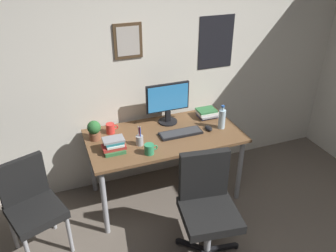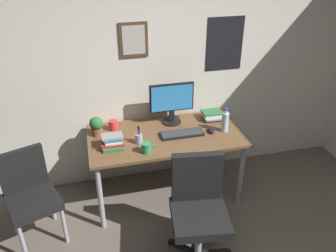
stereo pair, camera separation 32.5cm
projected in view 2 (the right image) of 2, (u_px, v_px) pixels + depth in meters
name	position (u px, v px, depth m)	size (l,w,h in m)	color
wall_back	(170.00, 65.00, 3.58)	(4.40, 0.10, 2.60)	silver
desk	(166.00, 141.00, 3.45)	(1.53, 0.78, 0.75)	brown
office_chair	(199.00, 205.00, 2.85)	(0.57, 0.57, 0.95)	black
side_chair	(30.00, 192.00, 3.03)	(0.54, 0.54, 0.88)	black
monitor	(172.00, 102.00, 3.52)	(0.46, 0.20, 0.43)	black
keyboard	(182.00, 134.00, 3.40)	(0.43, 0.15, 0.03)	black
computer_mouse	(211.00, 131.00, 3.45)	(0.06, 0.11, 0.04)	black
water_bottle	(225.00, 122.00, 3.43)	(0.07, 0.07, 0.25)	silver
coffee_mug_near	(113.00, 125.00, 3.47)	(0.12, 0.09, 0.10)	red
coffee_mug_far	(147.00, 148.00, 3.11)	(0.13, 0.09, 0.10)	#2D8C59
potted_plant	(96.00, 126.00, 3.36)	(0.13, 0.13, 0.20)	brown
pen_cup	(139.00, 138.00, 3.25)	(0.07, 0.07, 0.20)	#9EA0A5
book_stack_left	(113.00, 142.00, 3.18)	(0.21, 0.18, 0.12)	#33723F
book_stack_right	(212.00, 115.00, 3.68)	(0.21, 0.18, 0.08)	navy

